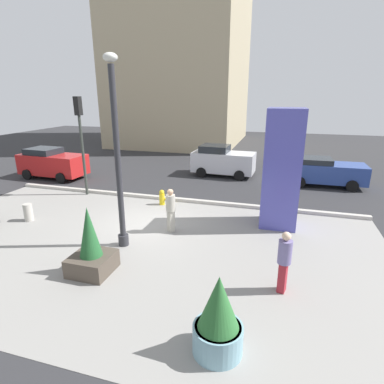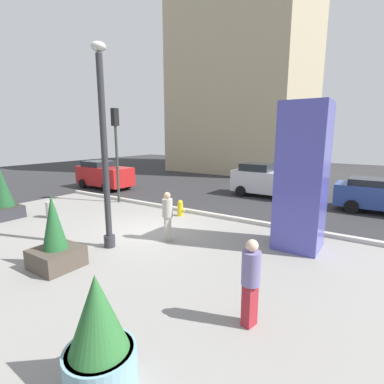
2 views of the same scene
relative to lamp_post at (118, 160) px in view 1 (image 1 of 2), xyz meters
The scene contains 16 objects.
ground_plane 6.69m from the lamp_post, 89.43° to the left, with size 60.00×60.00×0.00m, color #2D2D30.
plaza_pavement 3.08m from the lamp_post, 45.65° to the right, with size 18.00×10.00×0.02m, color gray.
curb_strip 5.88m from the lamp_post, 89.33° to the left, with size 18.00×0.24×0.16m, color #B7B2A8.
lamp_post is the anchor object (origin of this frame).
art_pillar_blue 6.26m from the lamp_post, 33.30° to the left, with size 1.40×1.40×4.66m, color #4C4CAD.
potted_plant_near_left 2.97m from the lamp_post, 91.70° to the right, with size 1.19×1.19×2.09m.
potted_plant_mid_plaza 6.08m from the lamp_post, 42.12° to the right, with size 1.05×1.05×1.80m.
fire_hydrant 5.12m from the lamp_post, 93.13° to the left, with size 0.36×0.26×0.75m.
concrete_bollard 5.69m from the lamp_post, 169.73° to the left, with size 0.36×0.36×0.75m, color #B2ADA3.
traffic_light_far_side 6.66m from the lamp_post, 134.73° to the left, with size 0.28×0.42×5.02m.
car_curb_east 12.83m from the lamp_post, 53.32° to the left, with size 4.43×2.09×1.61m.
car_passing_lane 11.05m from the lamp_post, 82.23° to the left, with size 4.03×2.17×1.96m.
car_intersection 11.53m from the lamp_post, 140.76° to the left, with size 4.23×2.17×1.87m.
pedestrian_by_curb 2.90m from the lamp_post, 51.81° to the left, with size 0.51×0.51×1.73m.
pedestrian_on_sidewalk 5.96m from the lamp_post, 12.97° to the right, with size 0.43×0.43×1.77m.
highrise_across_street 27.24m from the lamp_post, 102.83° to the left, with size 12.16×13.99×27.10m, color tan.
Camera 1 is at (5.08, -10.89, 5.17)m, focal length 29.21 mm.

